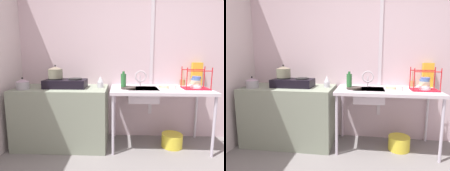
% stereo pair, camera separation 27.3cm
% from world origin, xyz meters
% --- Properties ---
extents(wall_back, '(4.67, 0.10, 2.49)m').
position_xyz_m(wall_back, '(0.00, 1.86, 1.24)').
color(wall_back, beige).
rests_on(wall_back, ground).
extents(wall_metal_strip, '(0.05, 0.01, 1.99)m').
position_xyz_m(wall_metal_strip, '(0.08, 1.80, 1.37)').
color(wall_metal_strip, silver).
extents(counter_concrete, '(1.28, 0.67, 0.84)m').
position_xyz_m(counter_concrete, '(-1.21, 1.48, 0.42)').
color(counter_concrete, gray).
rests_on(counter_concrete, ground).
extents(counter_sink, '(1.35, 0.67, 0.84)m').
position_xyz_m(counter_sink, '(0.16, 1.48, 0.77)').
color(counter_sink, silver).
rests_on(counter_sink, ground).
extents(stove, '(0.58, 0.31, 0.13)m').
position_xyz_m(stove, '(-1.15, 1.48, 0.90)').
color(stove, black).
rests_on(stove, counter_concrete).
extents(pot_on_left_burner, '(0.20, 0.20, 0.19)m').
position_xyz_m(pot_on_left_burner, '(-1.29, 1.48, 1.05)').
color(pot_on_left_burner, slate).
rests_on(pot_on_left_burner, stove).
extents(pot_beside_stove, '(0.17, 0.17, 0.16)m').
position_xyz_m(pot_beside_stove, '(-1.69, 1.31, 0.91)').
color(pot_beside_stove, '#97949B').
rests_on(pot_beside_stove, counter_concrete).
extents(percolator, '(0.09, 0.09, 0.17)m').
position_xyz_m(percolator, '(-0.67, 1.52, 0.92)').
color(percolator, silver).
rests_on(percolator, counter_concrete).
extents(sink_basin, '(0.41, 0.35, 0.18)m').
position_xyz_m(sink_basin, '(-0.07, 1.47, 0.75)').
color(sink_basin, silver).
rests_on(sink_basin, counter_sink).
extents(faucet, '(0.17, 0.09, 0.23)m').
position_xyz_m(faucet, '(-0.09, 1.61, 0.98)').
color(faucet, silver).
rests_on(faucet, counter_sink).
extents(frying_pan, '(0.20, 0.20, 0.03)m').
position_xyz_m(frying_pan, '(-0.28, 1.43, 0.85)').
color(frying_pan, '#362E28').
rests_on(frying_pan, counter_sink).
extents(dish_rack, '(0.34, 0.25, 0.30)m').
position_xyz_m(dish_rack, '(0.63, 1.46, 0.91)').
color(dish_rack, red).
rests_on(dish_rack, counter_sink).
extents(cup_by_rack, '(0.08, 0.08, 0.06)m').
position_xyz_m(cup_by_rack, '(0.31, 1.37, 0.87)').
color(cup_by_rack, white).
rests_on(cup_by_rack, counter_sink).
extents(small_bowl_on_drainboard, '(0.14, 0.14, 0.04)m').
position_xyz_m(small_bowl_on_drainboard, '(0.22, 1.51, 0.85)').
color(small_bowl_on_drainboard, beige).
rests_on(small_bowl_on_drainboard, counter_sink).
extents(bottle_by_sink, '(0.07, 0.07, 0.24)m').
position_xyz_m(bottle_by_sink, '(-0.34, 1.44, 0.94)').
color(bottle_by_sink, '#2A6A33').
rests_on(bottle_by_sink, counter_sink).
extents(cereal_box, '(0.15, 0.08, 0.34)m').
position_xyz_m(cereal_box, '(0.75, 1.76, 1.01)').
color(cereal_box, gold).
rests_on(cereal_box, counter_sink).
extents(utensil_jar, '(0.07, 0.07, 0.23)m').
position_xyz_m(utensil_jar, '(0.55, 1.76, 0.88)').
color(utensil_jar, '#A07340').
rests_on(utensil_jar, counter_sink).
extents(bucket_on_floor, '(0.29, 0.29, 0.19)m').
position_xyz_m(bucket_on_floor, '(0.35, 1.44, 0.09)').
color(bucket_on_floor, yellow).
rests_on(bucket_on_floor, ground).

